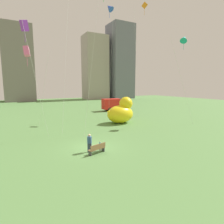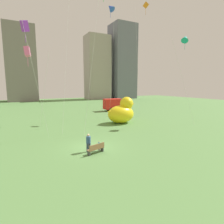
{
  "view_description": "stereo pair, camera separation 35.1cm",
  "coord_description": "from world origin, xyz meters",
  "px_view_note": "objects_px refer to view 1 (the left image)",
  "views": [
    {
      "loc": [
        -6.52,
        -15.96,
        6.05
      ],
      "look_at": [
        4.1,
        3.6,
        2.77
      ],
      "focal_mm": 29.21,
      "sensor_mm": 36.0,
      "label": 1
    },
    {
      "loc": [
        -6.21,
        -16.13,
        6.05
      ],
      "look_at": [
        4.1,
        3.6,
        2.77
      ],
      "focal_mm": 29.21,
      "sensor_mm": 36.0,
      "label": 2
    }
  ],
  "objects_px": {
    "kite_pink": "(27,52)",
    "kite_blue": "(109,8)",
    "giant_inflatable_duck": "(121,112)",
    "kite_purple": "(24,26)",
    "person_adult": "(89,142)",
    "box_truck": "(114,105)",
    "park_bench": "(97,148)",
    "person_child": "(100,146)",
    "kite_orange": "(143,14)",
    "kite_teal": "(184,39)"
  },
  "relations": [
    {
      "from": "kite_pink",
      "to": "kite_blue",
      "type": "xyz_separation_m",
      "value": [
        14.19,
        6.11,
        9.56
      ]
    },
    {
      "from": "giant_inflatable_duck",
      "to": "kite_purple",
      "type": "distance_m",
      "value": 17.27
    },
    {
      "from": "giant_inflatable_duck",
      "to": "kite_blue",
      "type": "xyz_separation_m",
      "value": [
        0.83,
        5.59,
        17.71
      ]
    },
    {
      "from": "person_adult",
      "to": "box_truck",
      "type": "distance_m",
      "value": 27.45
    },
    {
      "from": "park_bench",
      "to": "kite_pink",
      "type": "relative_size",
      "value": 0.16
    },
    {
      "from": "person_adult",
      "to": "person_child",
      "type": "height_order",
      "value": "person_adult"
    },
    {
      "from": "park_bench",
      "to": "kite_orange",
      "type": "height_order",
      "value": "kite_orange"
    },
    {
      "from": "park_bench",
      "to": "box_truck",
      "type": "bearing_deg",
      "value": 57.83
    },
    {
      "from": "box_truck",
      "to": "kite_orange",
      "type": "distance_m",
      "value": 19.89
    },
    {
      "from": "kite_orange",
      "to": "kite_purple",
      "type": "bearing_deg",
      "value": -162.95
    },
    {
      "from": "kite_blue",
      "to": "kite_orange",
      "type": "distance_m",
      "value": 6.49
    },
    {
      "from": "giant_inflatable_duck",
      "to": "kite_teal",
      "type": "distance_m",
      "value": 15.33
    },
    {
      "from": "kite_pink",
      "to": "kite_blue",
      "type": "height_order",
      "value": "kite_blue"
    },
    {
      "from": "kite_blue",
      "to": "person_adult",
      "type": "bearing_deg",
      "value": -123.49
    },
    {
      "from": "kite_pink",
      "to": "kite_purple",
      "type": "bearing_deg",
      "value": -96.35
    },
    {
      "from": "person_child",
      "to": "person_adult",
      "type": "bearing_deg",
      "value": 169.78
    },
    {
      "from": "kite_purple",
      "to": "kite_orange",
      "type": "bearing_deg",
      "value": 17.05
    },
    {
      "from": "park_bench",
      "to": "kite_blue",
      "type": "relative_size",
      "value": 0.08
    },
    {
      "from": "park_bench",
      "to": "kite_blue",
      "type": "distance_m",
      "value": 26.7
    },
    {
      "from": "person_adult",
      "to": "giant_inflatable_duck",
      "type": "bearing_deg",
      "value": 46.29
    },
    {
      "from": "person_adult",
      "to": "box_truck",
      "type": "bearing_deg",
      "value": 56.23
    },
    {
      "from": "person_child",
      "to": "kite_orange",
      "type": "bearing_deg",
      "value": 42.09
    },
    {
      "from": "park_bench",
      "to": "kite_purple",
      "type": "height_order",
      "value": "kite_purple"
    },
    {
      "from": "person_adult",
      "to": "giant_inflatable_duck",
      "type": "distance_m",
      "value": 13.49
    },
    {
      "from": "giant_inflatable_duck",
      "to": "kite_teal",
      "type": "relative_size",
      "value": 0.36
    },
    {
      "from": "person_child",
      "to": "kite_teal",
      "type": "distance_m",
      "value": 22.8
    },
    {
      "from": "kite_blue",
      "to": "kite_teal",
      "type": "distance_m",
      "value": 13.98
    },
    {
      "from": "person_adult",
      "to": "kite_teal",
      "type": "distance_m",
      "value": 23.28
    },
    {
      "from": "box_truck",
      "to": "kite_teal",
      "type": "relative_size",
      "value": 0.43
    },
    {
      "from": "kite_pink",
      "to": "kite_purple",
      "type": "distance_m",
      "value": 2.92
    },
    {
      "from": "kite_purple",
      "to": "kite_teal",
      "type": "distance_m",
      "value": 23.01
    },
    {
      "from": "kite_pink",
      "to": "kite_purple",
      "type": "relative_size",
      "value": 0.82
    },
    {
      "from": "person_adult",
      "to": "giant_inflatable_duck",
      "type": "relative_size",
      "value": 0.33
    },
    {
      "from": "giant_inflatable_duck",
      "to": "kite_purple",
      "type": "bearing_deg",
      "value": -170.45
    },
    {
      "from": "giant_inflatable_duck",
      "to": "box_truck",
      "type": "distance_m",
      "value": 14.38
    },
    {
      "from": "box_truck",
      "to": "kite_purple",
      "type": "bearing_deg",
      "value": -141.77
    },
    {
      "from": "kite_pink",
      "to": "kite_blue",
      "type": "distance_m",
      "value": 18.17
    },
    {
      "from": "kite_blue",
      "to": "kite_purple",
      "type": "distance_m",
      "value": 17.92
    },
    {
      "from": "kite_orange",
      "to": "kite_teal",
      "type": "bearing_deg",
      "value": -73.49
    },
    {
      "from": "giant_inflatable_duck",
      "to": "box_truck",
      "type": "xyz_separation_m",
      "value": [
        5.95,
        13.08,
        -0.34
      ]
    },
    {
      "from": "kite_pink",
      "to": "kite_teal",
      "type": "bearing_deg",
      "value": -7.68
    },
    {
      "from": "kite_orange",
      "to": "kite_teal",
      "type": "height_order",
      "value": "kite_orange"
    },
    {
      "from": "kite_purple",
      "to": "kite_orange",
      "type": "height_order",
      "value": "kite_orange"
    },
    {
      "from": "box_truck",
      "to": "kite_blue",
      "type": "xyz_separation_m",
      "value": [
        -5.12,
        -7.49,
        18.05
      ]
    },
    {
      "from": "kite_blue",
      "to": "kite_orange",
      "type": "relative_size",
      "value": 0.96
    },
    {
      "from": "kite_purple",
      "to": "kite_teal",
      "type": "height_order",
      "value": "kite_teal"
    },
    {
      "from": "person_adult",
      "to": "park_bench",
      "type": "bearing_deg",
      "value": -57.66
    },
    {
      "from": "box_truck",
      "to": "kite_purple",
      "type": "relative_size",
      "value": 0.46
    },
    {
      "from": "person_adult",
      "to": "kite_pink",
      "type": "distance_m",
      "value": 13.5
    },
    {
      "from": "kite_blue",
      "to": "kite_purple",
      "type": "height_order",
      "value": "kite_blue"
    }
  ]
}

